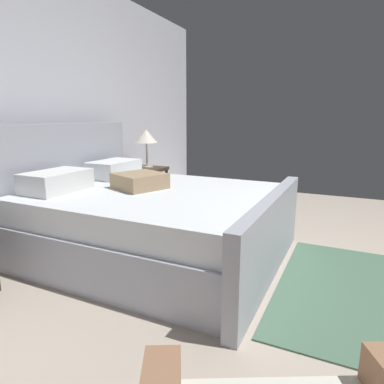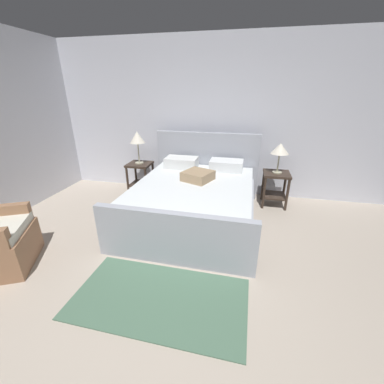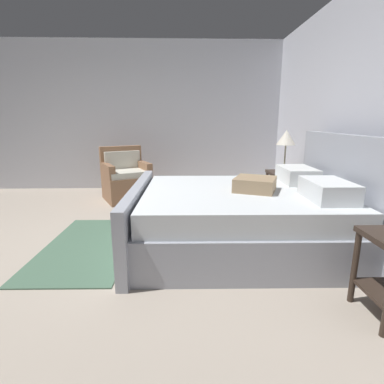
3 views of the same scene
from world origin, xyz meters
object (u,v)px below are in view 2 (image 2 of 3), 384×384
at_px(nightstand_right, 275,184).
at_px(table_lamp_left, 137,138).
at_px(bed, 195,198).
at_px(table_lamp_right, 280,149).
at_px(nightstand_left, 140,173).

xyz_separation_m(nightstand_right, table_lamp_left, (-2.54, 0.04, 0.68)).
distance_m(bed, table_lamp_left, 1.69).
xyz_separation_m(table_lamp_right, nightstand_left, (-2.54, 0.04, -0.60)).
distance_m(nightstand_right, table_lamp_right, 0.60).
distance_m(nightstand_right, nightstand_left, 2.54).
distance_m(table_lamp_right, table_lamp_left, 2.54).
height_order(bed, table_lamp_left, table_lamp_left).
bearing_deg(table_lamp_left, table_lamp_right, -0.89).
xyz_separation_m(bed, table_lamp_right, (1.27, 0.80, 0.66)).
distance_m(bed, nightstand_right, 1.50).
bearing_deg(table_lamp_right, bed, -147.89).
bearing_deg(bed, nightstand_left, 146.68).
relative_size(bed, nightstand_left, 3.81).
distance_m(nightstand_right, table_lamp_left, 2.63).
height_order(nightstand_right, table_lamp_left, table_lamp_left).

